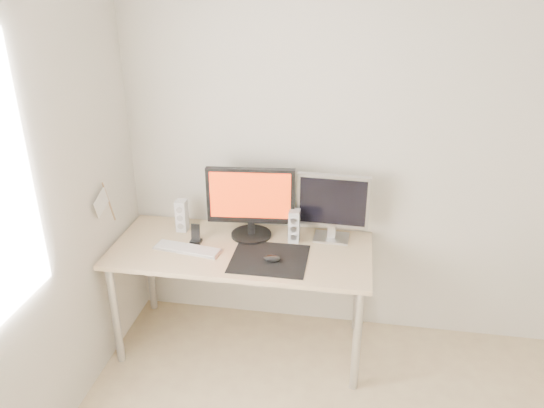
{
  "coord_description": "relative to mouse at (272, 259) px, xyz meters",
  "views": [
    {
      "loc": [
        -0.27,
        -1.41,
        2.33
      ],
      "look_at": [
        -0.75,
        1.45,
        1.01
      ],
      "focal_mm": 35.0,
      "sensor_mm": 36.0,
      "label": 1
    }
  ],
  "objects": [
    {
      "name": "phone_dock",
      "position": [
        -0.51,
        0.16,
        0.02
      ],
      "size": [
        0.07,
        0.06,
        0.13
      ],
      "color": "black",
      "rests_on": "desk"
    },
    {
      "name": "speaker_right",
      "position": [
        0.1,
        0.28,
        0.08
      ],
      "size": [
        0.07,
        0.08,
        0.21
      ],
      "color": "silver",
      "rests_on": "desk"
    },
    {
      "name": "main_monitor",
      "position": [
        -0.18,
        0.29,
        0.23
      ],
      "size": [
        0.55,
        0.28,
        0.47
      ],
      "color": "black",
      "rests_on": "desk"
    },
    {
      "name": "speaker_left",
      "position": [
        -0.65,
        0.31,
        0.08
      ],
      "size": [
        0.07,
        0.08,
        0.21
      ],
      "color": "white",
      "rests_on": "desk"
    },
    {
      "name": "mousepad",
      "position": [
        -0.02,
        0.03,
        -0.02
      ],
      "size": [
        0.45,
        0.4,
        0.0
      ],
      "primitive_type": "cube",
      "color": "black",
      "rests_on": "desk"
    },
    {
      "name": "desk",
      "position": [
        -0.22,
        0.13,
        -0.1
      ],
      "size": [
        1.6,
        0.7,
        0.73
      ],
      "color": "#D1B587",
      "rests_on": "ground"
    },
    {
      "name": "keyboard",
      "position": [
        -0.53,
        0.06,
        -0.01
      ],
      "size": [
        0.43,
        0.18,
        0.02
      ],
      "color": "#B2B3B5",
      "rests_on": "desk"
    },
    {
      "name": "mouse",
      "position": [
        0.0,
        0.0,
        0.0
      ],
      "size": [
        0.1,
        0.06,
        0.04
      ],
      "primitive_type": "ellipsoid",
      "color": "black",
      "rests_on": "mousepad"
    },
    {
      "name": "pennant",
      "position": [
        -1.0,
        -0.01,
        0.3
      ],
      "size": [
        0.01,
        0.23,
        0.29
      ],
      "color": "#A57F54",
      "rests_on": "wall_left"
    },
    {
      "name": "second_monitor",
      "position": [
        0.33,
        0.35,
        0.22
      ],
      "size": [
        0.45,
        0.17,
        0.43
      ],
      "color": "silver",
      "rests_on": "desk"
    },
    {
      "name": "wall_back",
      "position": [
        0.71,
        0.5,
        0.5
      ],
      "size": [
        3.5,
        0.0,
        3.5
      ],
      "primitive_type": "plane",
      "rotation": [
        1.57,
        0.0,
        0.0
      ],
      "color": "silver",
      "rests_on": "ground"
    }
  ]
}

